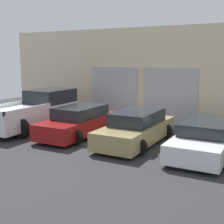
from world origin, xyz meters
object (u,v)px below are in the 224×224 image
(sedan_white, at_px, (206,138))
(sedan_side, at_px, (80,122))
(pickup_truck, at_px, (37,111))
(van_right, at_px, (137,128))

(sedan_white, distance_m, sedan_side, 5.54)
(pickup_truck, bearing_deg, sedan_white, -1.98)
(pickup_truck, xyz_separation_m, sedan_white, (8.31, -0.29, -0.28))
(pickup_truck, height_order, van_right, pickup_truck)
(sedan_side, bearing_deg, van_right, 0.04)
(sedan_white, height_order, van_right, van_right)
(sedan_white, bearing_deg, sedan_side, -179.99)
(sedan_white, xyz_separation_m, sedan_side, (-5.54, -0.00, 0.05))
(pickup_truck, relative_size, sedan_white, 1.09)
(pickup_truck, xyz_separation_m, sedan_side, (2.77, -0.29, -0.23))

